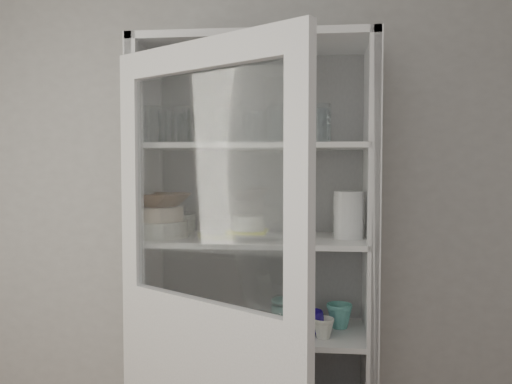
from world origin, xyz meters
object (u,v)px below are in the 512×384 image
Objects in this scene: plate_stack_front at (161,229)px; white_ramekin at (248,223)px; cupboard_door at (205,364)px; plate_stack_back at (171,223)px; mug_teal at (339,316)px; mug_white at (323,328)px; goblet_0 at (189,126)px; goblet_1 at (224,124)px; white_canister at (167,309)px; yellow_trivet at (248,231)px; grey_bowl_stack at (349,215)px; terracotta_bowl at (161,200)px; measuring_cups at (199,326)px; teal_jar at (282,314)px; goblet_3 at (322,125)px; glass_platter at (248,235)px; mug_blue at (309,322)px; goblet_2 at (294,124)px; cream_bowl at (161,214)px; pantry_cabinet at (258,306)px.

plate_stack_front is 1.61× the size of white_ramekin.
cupboard_door is 8.83× the size of plate_stack_back.
mug_white is at bearing -96.07° from mug_teal.
plate_stack_front is 0.38m from white_ramekin.
plate_stack_front is at bearing -127.43° from goblet_0.
goblet_1 is 1.60× the size of white_canister.
goblet_0 is 0.55m from yellow_trivet.
grey_bowl_stack is at bearing 75.93° from cupboard_door.
plate_stack_front is 0.81m from grey_bowl_stack.
terracotta_bowl is 0.57m from measuring_cups.
plate_stack_back is 0.66m from teal_jar.
goblet_3 is 0.51× the size of glass_platter.
plate_stack_back reaches higher than plate_stack_front.
goblet_1 is at bearing 174.35° from mug_blue.
cupboard_door is at bearing -56.68° from plate_stack_front.
goblet_2 reaches higher than teal_jar.
goblet_2 reaches higher than plate_stack_back.
yellow_trivet is at bearing -151.80° from mug_teal.
goblet_0 is at bearing 173.80° from teal_jar.
goblet_1 is 0.51m from glass_platter.
teal_jar is at bearing 98.74° from cupboard_door.
goblet_3 is 1.91× the size of measuring_cups.
yellow_trivet is 1.13× the size of white_ramekin.
goblet_1 reaches higher than goblet_3.
glass_platter is 0.54m from mug_teal.
white_canister is (-0.38, 0.06, -0.37)m from yellow_trivet.
glass_platter is at bearing -161.02° from teal_jar.
mug_teal is 0.61m from measuring_cups.
cupboard_door is 5.85× the size of glass_platter.
teal_jar is at bearing -10.11° from plate_stack_back.
white_canister is at bearing 148.15° from measuring_cups.
goblet_2 reaches higher than cream_bowl.
teal_jar is at bearing 8.72° from plate_stack_front.
goblet_2 reaches higher than glass_platter.
teal_jar is (0.15, 0.05, -0.35)m from glass_platter.
glass_platter is 0.44m from measuring_cups.
measuring_cups is at bearing 139.36° from cupboard_door.
white_ramekin is (-0.19, -0.11, -0.43)m from goblet_2.
goblet_1 reaches higher than terracotta_bowl.
white_ramekin is 1.17× the size of mug_blue.
pantry_cabinet is 10.69× the size of cream_bowl.
goblet_2 is 0.91× the size of cream_bowl.
mug_teal is 0.25m from teal_jar.
terracotta_bowl reaches higher than glass_platter.
goblet_3 is (0.28, 0.04, 0.81)m from pantry_cabinet.
pantry_cabinet is 6.15× the size of glass_platter.
cream_bowl is 0.45m from white_canister.
teal_jar is at bearing -6.20° from goblet_0.
goblet_3 reaches higher than yellow_trivet.
grey_bowl_stack is (0.43, 0.01, 0.04)m from white_ramekin.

